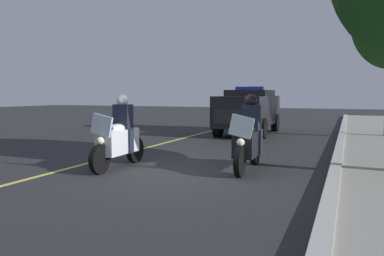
# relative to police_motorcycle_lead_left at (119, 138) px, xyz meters

# --- Properties ---
(ground_plane) EXTENTS (80.00, 80.00, 0.00)m
(ground_plane) POSITION_rel_police_motorcycle_lead_left_xyz_m (-0.06, 1.43, -0.70)
(ground_plane) COLOR #28282B
(curb_strip) EXTENTS (48.00, 0.24, 0.15)m
(curb_strip) POSITION_rel_police_motorcycle_lead_left_xyz_m (-0.06, 4.71, -0.62)
(curb_strip) COLOR #B7B5AD
(curb_strip) RESTS_ON ground
(lane_stripe_center) EXTENTS (48.00, 0.12, 0.01)m
(lane_stripe_center) POSITION_rel_police_motorcycle_lead_left_xyz_m (-0.06, -1.03, -0.70)
(lane_stripe_center) COLOR #E0D14C
(lane_stripe_center) RESTS_ON ground
(police_motorcycle_lead_left) EXTENTS (2.14, 0.57, 1.72)m
(police_motorcycle_lead_left) POSITION_rel_police_motorcycle_lead_left_xyz_m (0.00, 0.00, 0.00)
(police_motorcycle_lead_left) COLOR black
(police_motorcycle_lead_left) RESTS_ON ground
(police_motorcycle_lead_right) EXTENTS (2.14, 0.57, 1.72)m
(police_motorcycle_lead_right) POSITION_rel_police_motorcycle_lead_left_xyz_m (-0.90, 2.87, 0.00)
(police_motorcycle_lead_right) COLOR black
(police_motorcycle_lead_right) RESTS_ON ground
(police_suv) EXTENTS (4.95, 2.16, 2.05)m
(police_suv) POSITION_rel_police_motorcycle_lead_left_xyz_m (-8.59, 0.93, 0.37)
(police_suv) COLOR black
(police_suv) RESTS_ON ground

